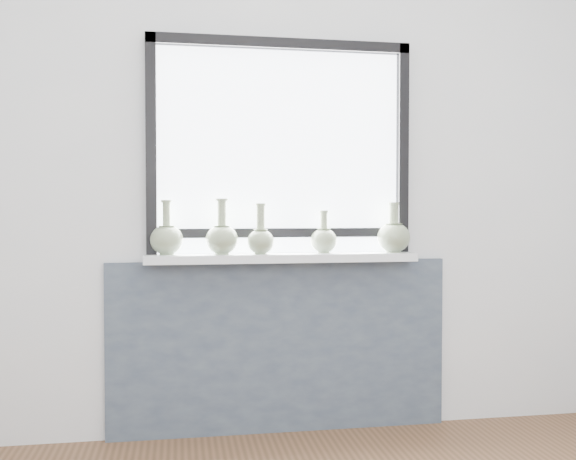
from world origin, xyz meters
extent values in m
cube|color=silver|center=(0.00, 1.81, 1.30)|extent=(3.60, 0.02, 2.60)
cube|color=#4C5966|center=(0.00, 1.78, 0.43)|extent=(1.70, 0.03, 0.86)
cube|color=silver|center=(0.00, 1.71, 0.88)|extent=(1.32, 0.18, 0.04)
cube|color=black|center=(-0.62, 1.76, 1.43)|extent=(0.05, 0.06, 1.05)
cube|color=black|center=(0.62, 1.76, 1.43)|extent=(0.05, 0.06, 1.05)
cube|color=black|center=(0.00, 1.76, 1.92)|extent=(1.30, 0.06, 0.05)
cube|color=black|center=(0.00, 1.76, 1.00)|extent=(1.20, 0.05, 0.04)
cube|color=white|center=(0.00, 1.79, 1.40)|extent=(1.20, 0.01, 1.00)
cylinder|color=gray|center=(-0.55, 1.72, 0.90)|extent=(0.07, 0.07, 0.01)
ellipsoid|color=gray|center=(-0.55, 1.72, 0.97)|extent=(0.16, 0.16, 0.14)
cone|color=gray|center=(-0.55, 1.72, 1.03)|extent=(0.09, 0.09, 0.03)
cylinder|color=gray|center=(-0.55, 1.72, 1.08)|extent=(0.04, 0.04, 0.13)
cylinder|color=gray|center=(-0.55, 1.72, 1.15)|extent=(0.05, 0.05, 0.01)
cylinder|color=gray|center=(-0.29, 1.70, 0.90)|extent=(0.07, 0.07, 0.01)
ellipsoid|color=gray|center=(-0.29, 1.70, 0.97)|extent=(0.15, 0.15, 0.14)
cone|color=gray|center=(-0.29, 1.70, 1.02)|extent=(0.09, 0.09, 0.03)
cylinder|color=gray|center=(-0.29, 1.70, 1.09)|extent=(0.04, 0.04, 0.13)
cylinder|color=gray|center=(-0.29, 1.70, 1.16)|extent=(0.06, 0.06, 0.01)
cylinder|color=gray|center=(-0.11, 1.68, 0.90)|extent=(0.06, 0.06, 0.01)
ellipsoid|color=gray|center=(-0.11, 1.68, 0.96)|extent=(0.13, 0.13, 0.12)
cone|color=gray|center=(-0.11, 1.68, 1.01)|extent=(0.07, 0.07, 0.03)
cylinder|color=gray|center=(-0.11, 1.68, 1.07)|extent=(0.04, 0.04, 0.13)
cylinder|color=gray|center=(-0.11, 1.68, 1.14)|extent=(0.05, 0.05, 0.01)
cylinder|color=gray|center=(0.21, 1.72, 0.90)|extent=(0.06, 0.06, 0.01)
ellipsoid|color=gray|center=(0.21, 1.72, 0.96)|extent=(0.13, 0.13, 0.12)
cone|color=gray|center=(0.21, 1.72, 1.01)|extent=(0.07, 0.07, 0.03)
cylinder|color=gray|center=(0.21, 1.72, 1.05)|extent=(0.04, 0.04, 0.10)
cylinder|color=gray|center=(0.21, 1.72, 1.10)|extent=(0.04, 0.04, 0.01)
cylinder|color=gray|center=(0.56, 1.70, 0.90)|extent=(0.07, 0.07, 0.01)
ellipsoid|color=gray|center=(0.56, 1.70, 0.98)|extent=(0.16, 0.16, 0.15)
cone|color=gray|center=(0.56, 1.70, 1.03)|extent=(0.09, 0.09, 0.03)
cylinder|color=gray|center=(0.56, 1.70, 1.08)|extent=(0.05, 0.05, 0.11)
cylinder|color=gray|center=(0.56, 1.70, 1.14)|extent=(0.05, 0.05, 0.01)
camera|label=1|loc=(-0.50, -1.36, 1.11)|focal=40.00mm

